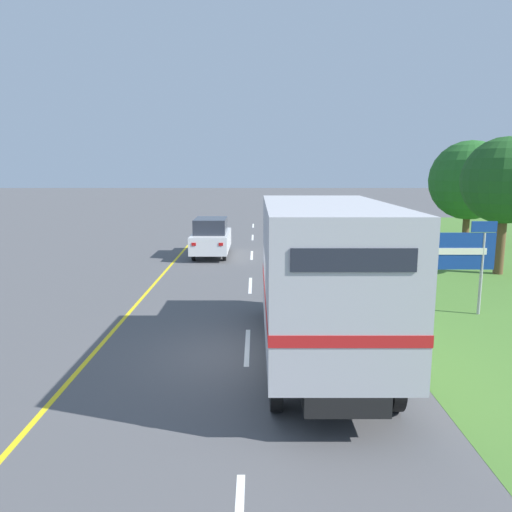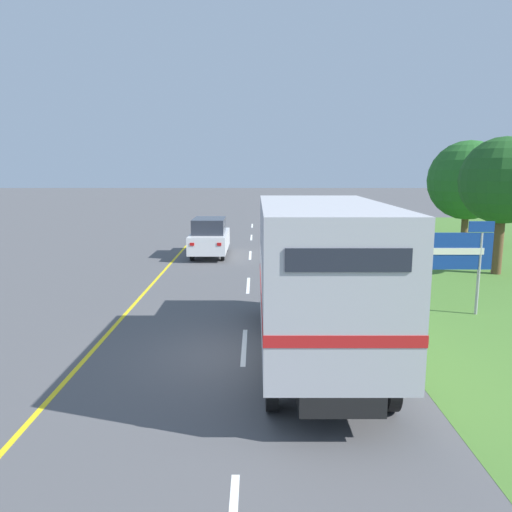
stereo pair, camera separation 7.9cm
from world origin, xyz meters
TOP-DOWN VIEW (x-y plane):
  - ground_plane at (0.00, 0.00)m, footprint 200.00×200.00m
  - edge_line_yellow at (-3.70, 8.62)m, footprint 0.12×49.77m
  - centre_dash_near at (0.00, 0.62)m, footprint 0.12×2.60m
  - centre_dash_mid_a at (0.00, 7.22)m, footprint 0.12×2.60m
  - centre_dash_mid_b at (0.00, 13.82)m, footprint 0.12×2.60m
  - centre_dash_far at (0.00, 20.42)m, footprint 0.12×2.60m
  - centre_dash_farthest at (0.00, 27.02)m, footprint 0.12×2.60m
  - horse_trailer_truck at (1.67, -0.31)m, footprint 2.54×8.00m
  - lead_car_white at (-2.04, 13.62)m, footprint 1.80×4.21m
  - highway_sign at (6.24, 3.42)m, footprint 2.35×0.09m
  - roadside_tree_near at (10.43, 9.32)m, footprint 3.55×3.55m
  - roadside_tree_mid at (12.52, 17.76)m, footprint 4.54×4.54m

SIDE VIEW (x-z plane):
  - ground_plane at x=0.00m, z-range 0.00..0.00m
  - edge_line_yellow at x=-3.70m, z-range 0.00..0.01m
  - centre_dash_near at x=0.00m, z-range 0.00..0.01m
  - centre_dash_mid_a at x=0.00m, z-range 0.00..0.01m
  - centre_dash_mid_b at x=0.00m, z-range 0.00..0.01m
  - centre_dash_far at x=0.00m, z-range 0.00..0.01m
  - centre_dash_farthest at x=0.00m, z-range 0.00..0.01m
  - lead_car_white at x=-2.04m, z-range 0.01..1.93m
  - highway_sign at x=6.24m, z-range 0.45..3.29m
  - horse_trailer_truck at x=1.67m, z-range 0.20..3.89m
  - roadside_tree_mid at x=12.52m, z-range 0.71..6.68m
  - roadside_tree_near at x=10.43m, z-range 1.04..6.71m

